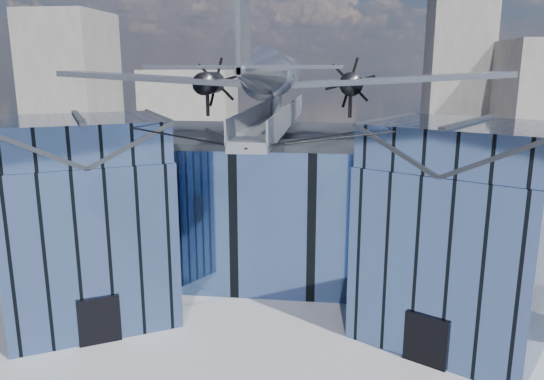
# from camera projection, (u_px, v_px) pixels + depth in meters

# --- Properties ---
(ground_plane) EXTENTS (120.00, 120.00, 0.00)m
(ground_plane) POSITION_uv_depth(u_px,v_px,m) (268.00, 314.00, 31.85)
(ground_plane) COLOR gray
(museum) EXTENTS (32.88, 24.50, 17.60)m
(museum) POSITION_uv_depth(u_px,v_px,m) (279.00, 201.00, 36.21)
(museum) COLOR #4A6597
(museum) RESTS_ON ground
(bg_towers) EXTENTS (77.00, 24.50, 26.00)m
(bg_towers) POSITION_uv_depth(u_px,v_px,m) (322.00, 98.00, 78.19)
(bg_towers) COLOR gray
(bg_towers) RESTS_ON ground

